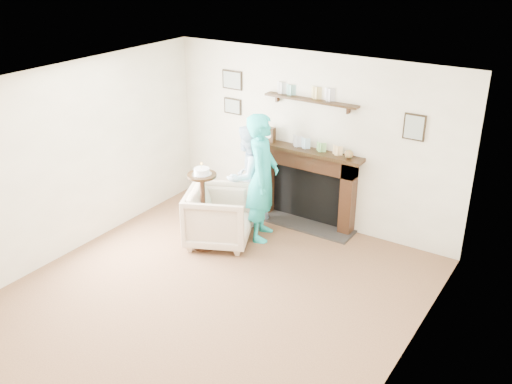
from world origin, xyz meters
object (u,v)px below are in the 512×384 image
armchair (220,242)px  man (248,222)px  woman (262,236)px  pedestal_table (203,196)px

armchair → man: bearing=-24.9°
woman → pedestal_table: (-0.50, -0.68, 0.76)m
woman → man: bearing=38.6°
man → pedestal_table: (-0.10, -0.92, 0.76)m
armchair → pedestal_table: (-0.09, -0.22, 0.76)m
man → armchair: bearing=10.5°
armchair → pedestal_table: pedestal_table is taller
pedestal_table → woman: bearing=53.9°
man → woman: 0.47m
man → pedestal_table: size_ratio=1.23×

